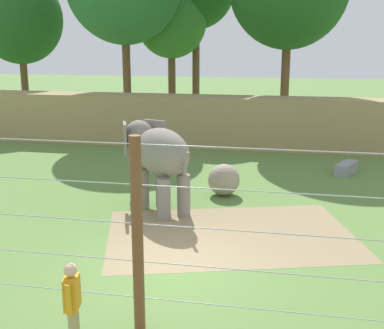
% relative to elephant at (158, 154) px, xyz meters
% --- Properties ---
extents(ground_plane, '(120.00, 120.00, 0.00)m').
position_rel_elephant_xyz_m(ground_plane, '(1.49, -4.01, -1.75)').
color(ground_plane, '#5B7F3D').
extents(dirt_patch, '(7.59, 6.07, 0.01)m').
position_rel_elephant_xyz_m(dirt_patch, '(2.47, -1.70, -1.75)').
color(dirt_patch, '#937F5B').
rests_on(dirt_patch, ground).
extents(embankment_wall, '(36.00, 1.80, 2.47)m').
position_rel_elephant_xyz_m(embankment_wall, '(1.49, 9.76, -0.52)').
color(embankment_wall, tan).
rests_on(embankment_wall, ground).
extents(elephant, '(2.98, 2.98, 2.65)m').
position_rel_elephant_xyz_m(elephant, '(0.00, 0.00, 0.00)').
color(elephant, gray).
rests_on(elephant, ground).
extents(enrichment_ball, '(1.08, 1.08, 1.08)m').
position_rel_elephant_xyz_m(enrichment_ball, '(1.82, 1.81, -1.21)').
color(enrichment_ball, gray).
rests_on(enrichment_ball, ground).
extents(cable_fence, '(11.49, 0.20, 3.62)m').
position_rel_elephant_xyz_m(cable_fence, '(1.45, -6.61, 0.07)').
color(cable_fence, brown).
rests_on(cable_fence, ground).
extents(zookeeper, '(0.29, 0.58, 1.67)m').
position_rel_elephant_xyz_m(zookeeper, '(0.54, -7.55, -0.83)').
color(zookeeper, tan).
rests_on(zookeeper, ground).
extents(feed_trough, '(1.04, 1.48, 0.44)m').
position_rel_elephant_xyz_m(feed_trough, '(6.22, 5.53, -1.53)').
color(feed_trough, gray).
rests_on(feed_trough, ground).
extents(tree_left_of_centre, '(4.13, 4.13, 8.39)m').
position_rel_elephant_xyz_m(tree_left_of_centre, '(-3.09, 15.15, 4.42)').
color(tree_left_of_centre, brown).
rests_on(tree_left_of_centre, ground).
extents(tree_far_right, '(5.18, 5.18, 9.09)m').
position_rel_elephant_xyz_m(tree_far_right, '(-12.51, 14.78, 4.59)').
color(tree_far_right, brown).
rests_on(tree_far_right, ground).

